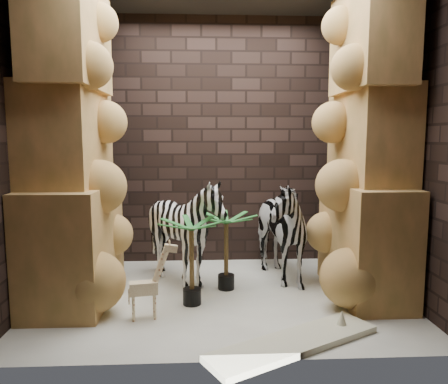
{
  "coord_description": "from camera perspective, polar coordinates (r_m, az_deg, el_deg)",
  "views": [
    {
      "loc": [
        -0.17,
        -4.04,
        1.54
      ],
      "look_at": [
        0.04,
        0.15,
        1.01
      ],
      "focal_mm": 34.3,
      "sensor_mm": 36.0,
      "label": 1
    }
  ],
  "objects": [
    {
      "name": "floor",
      "position": [
        4.33,
        -0.4,
        -13.68
      ],
      "size": [
        3.5,
        3.5,
        0.0
      ],
      "primitive_type": "plane",
      "color": "white",
      "rests_on": "ground"
    },
    {
      "name": "wall_back",
      "position": [
        5.3,
        -1.0,
        6.72
      ],
      "size": [
        3.5,
        0.0,
        3.5
      ],
      "primitive_type": "plane",
      "rotation": [
        1.57,
        0.0,
        0.0
      ],
      "color": "black",
      "rests_on": "ground"
    },
    {
      "name": "wall_front",
      "position": [
        2.8,
        0.68,
        6.32
      ],
      "size": [
        3.5,
        0.0,
        3.5
      ],
      "primitive_type": "plane",
      "rotation": [
        -1.57,
        0.0,
        0.0
      ],
      "color": "black",
      "rests_on": "ground"
    },
    {
      "name": "wall_left",
      "position": [
        4.34,
        -24.31,
        5.99
      ],
      "size": [
        0.0,
        3.0,
        3.0
      ],
      "primitive_type": "plane",
      "rotation": [
        1.57,
        0.0,
        1.57
      ],
      "color": "black",
      "rests_on": "ground"
    },
    {
      "name": "wall_right",
      "position": [
        4.48,
        22.7,
        6.09
      ],
      "size": [
        0.0,
        3.0,
        3.0
      ],
      "primitive_type": "plane",
      "rotation": [
        1.57,
        0.0,
        -1.57
      ],
      "color": "black",
      "rests_on": "ground"
    },
    {
      "name": "rock_pillar_left",
      "position": [
        4.23,
        -19.86,
        6.18
      ],
      "size": [
        0.68,
        1.3,
        3.0
      ],
      "primitive_type": null,
      "color": "tan",
      "rests_on": "floor"
    },
    {
      "name": "rock_pillar_right",
      "position": [
        4.35,
        18.75,
        6.24
      ],
      "size": [
        0.58,
        1.25,
        3.0
      ],
      "primitive_type": null,
      "color": "tan",
      "rests_on": "floor"
    },
    {
      "name": "zebra_right",
      "position": [
        4.69,
        6.51,
        -3.77
      ],
      "size": [
        0.85,
        1.22,
        1.31
      ],
      "primitive_type": "imported",
      "rotation": [
        0.0,
        0.0,
        0.25
      ],
      "color": "white",
      "rests_on": "floor"
    },
    {
      "name": "zebra_left",
      "position": [
        4.52,
        -5.19,
        -5.93
      ],
      "size": [
        1.03,
        1.23,
        1.04
      ],
      "primitive_type": "imported",
      "rotation": [
        0.0,
        0.0,
        -0.1
      ],
      "color": "white",
      "rests_on": "floor"
    },
    {
      "name": "giraffe_toy",
      "position": [
        3.77,
        -10.69,
        -11.41
      ],
      "size": [
        0.37,
        0.18,
        0.7
      ],
      "primitive_type": null,
      "rotation": [
        0.0,
        0.0,
        0.18
      ],
      "color": "#FFE6B1",
      "rests_on": "floor"
    },
    {
      "name": "palm_front",
      "position": [
        4.4,
        0.29,
        -7.89
      ],
      "size": [
        0.36,
        0.36,
        0.8
      ],
      "primitive_type": null,
      "color": "#1B5C1B",
      "rests_on": "floor"
    },
    {
      "name": "palm_back",
      "position": [
        4.01,
        -4.33,
        -9.23
      ],
      "size": [
        0.36,
        0.36,
        0.82
      ],
      "primitive_type": null,
      "color": "#1B5C1B",
      "rests_on": "floor"
    },
    {
      "name": "surfboard",
      "position": [
        3.42,
        9.33,
        -19.22
      ],
      "size": [
        1.42,
        1.0,
        0.05
      ],
      "primitive_type": "cube",
      "rotation": [
        0.0,
        0.0,
        0.5
      ],
      "color": "beige",
      "rests_on": "floor"
    }
  ]
}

